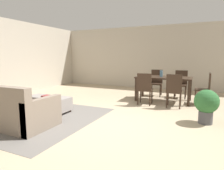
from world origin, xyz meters
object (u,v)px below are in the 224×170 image
at_px(dining_chair_near_right, 174,89).
at_px(book_on_ottoman, 48,96).
at_px(dining_table, 164,80).
at_px(couch, 6,110).
at_px(ottoman_table, 49,103).
at_px(potted_plant, 206,104).
at_px(dining_chair_near_left, 145,87).
at_px(dining_chair_far_right, 181,82).
at_px(vase_centerpiece, 161,74).
at_px(dining_chair_far_left, 156,81).
at_px(dining_chair_head_east, 206,87).

relative_size(dining_chair_near_right, book_on_ottoman, 3.54).
xyz_separation_m(dining_table, book_on_ottoman, (-2.42, -2.47, -0.27)).
bearing_deg(couch, book_on_ottoman, 83.39).
bearing_deg(ottoman_table, potted_plant, 10.17).
xyz_separation_m(dining_chair_near_left, book_on_ottoman, (-2.03, -1.69, -0.12)).
bearing_deg(book_on_ottoman, dining_chair_far_right, 48.59).
bearing_deg(ottoman_table, book_on_ottoman, -88.79).
relative_size(dining_table, potted_plant, 2.33).
distance_m(dining_chair_near_left, book_on_ottoman, 2.65).
height_order(dining_chair_near_right, potted_plant, dining_chair_near_right).
bearing_deg(book_on_ottoman, dining_chair_near_left, 39.75).
relative_size(ottoman_table, dining_chair_near_right, 1.25).
distance_m(ottoman_table, dining_chair_near_right, 3.31).
bearing_deg(vase_centerpiece, potted_plant, -54.71).
distance_m(dining_chair_far_left, vase_centerpiece, 0.92).
bearing_deg(dining_table, dining_chair_near_left, -116.63).
bearing_deg(dining_chair_far_left, dining_chair_head_east, -26.39).
bearing_deg(couch, dining_chair_near_left, 52.06).
height_order(dining_table, dining_chair_far_left, dining_chair_far_left).
height_order(book_on_ottoman, potted_plant, potted_plant).
xyz_separation_m(dining_chair_near_right, vase_centerpiece, (-0.50, 0.76, 0.34)).
height_order(couch, dining_chair_far_right, dining_chair_far_right).
distance_m(couch, dining_chair_near_right, 4.07).
relative_size(dining_chair_far_left, book_on_ottoman, 3.54).
relative_size(couch, dining_chair_near_left, 2.22).
bearing_deg(dining_chair_far_right, potted_plant, -73.85).
distance_m(couch, ottoman_table, 1.12).
height_order(couch, vase_centerpiece, vase_centerpiece).
xyz_separation_m(dining_chair_near_left, dining_chair_head_east, (1.58, 0.80, 0.00)).
xyz_separation_m(couch, dining_chair_near_right, (2.96, 2.78, 0.23)).
bearing_deg(book_on_ottoman, dining_chair_near_right, 31.05).
bearing_deg(dining_chair_near_right, dining_table, 118.36).
bearing_deg(dining_chair_near_left, potted_plant, -32.72).
xyz_separation_m(dining_table, dining_chair_near_right, (0.41, -0.76, -0.15)).
relative_size(ottoman_table, potted_plant, 1.61).
distance_m(ottoman_table, dining_table, 3.47).
bearing_deg(dining_chair_head_east, dining_table, -179.13).
distance_m(dining_table, vase_centerpiece, 0.21).
relative_size(couch, dining_chair_far_right, 2.22).
bearing_deg(dining_table, ottoman_table, -134.81).
bearing_deg(dining_table, book_on_ottoman, -134.45).
height_order(dining_chair_far_right, book_on_ottoman, dining_chair_far_right).
bearing_deg(ottoman_table, dining_chair_near_left, 39.24).
relative_size(dining_table, book_on_ottoman, 6.38).
relative_size(couch, dining_chair_near_right, 2.22).
bearing_deg(couch, dining_chair_head_east, 43.64).
relative_size(dining_chair_far_left, dining_chair_far_right, 1.00).
xyz_separation_m(dining_chair_head_east, book_on_ottoman, (-3.61, -2.49, -0.12)).
distance_m(vase_centerpiece, book_on_ottoman, 3.43).
bearing_deg(ottoman_table, vase_centerpiece, 46.21).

